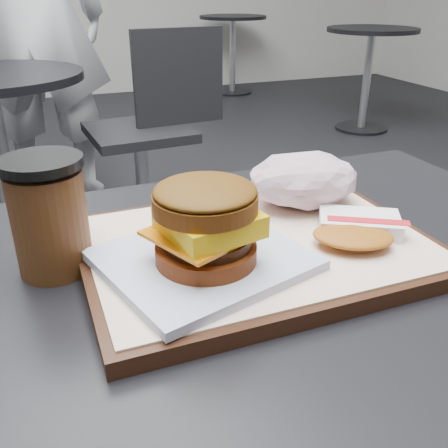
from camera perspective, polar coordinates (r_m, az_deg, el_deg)
customer_table at (r=0.66m, az=5.27°, el=-19.23°), size 0.80×0.60×0.77m
serving_tray at (r=0.56m, az=3.64°, el=-2.69°), size 0.38×0.28×0.02m
breakfast_sandwich at (r=0.48m, az=-2.16°, el=-0.93°), size 0.23×0.21×0.09m
hash_brown at (r=0.58m, az=14.91°, el=-0.51°), size 0.14×0.12×0.02m
crumpled_wrapper at (r=0.64m, az=9.15°, el=5.00°), size 0.14×0.11×0.06m
coffee_cup at (r=0.54m, az=-19.31°, el=0.73°), size 0.08×0.08×0.12m
neighbor_chair at (r=2.23m, az=-8.07°, el=11.77°), size 0.61×0.45×0.88m
patron at (r=2.70m, az=-21.12°, el=21.74°), size 0.77×0.61×1.85m
bg_table_near at (r=4.05m, az=16.32°, el=18.09°), size 0.66×0.66×0.75m
bg_table_far at (r=5.33m, az=1.01°, el=20.72°), size 0.66×0.66×0.75m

